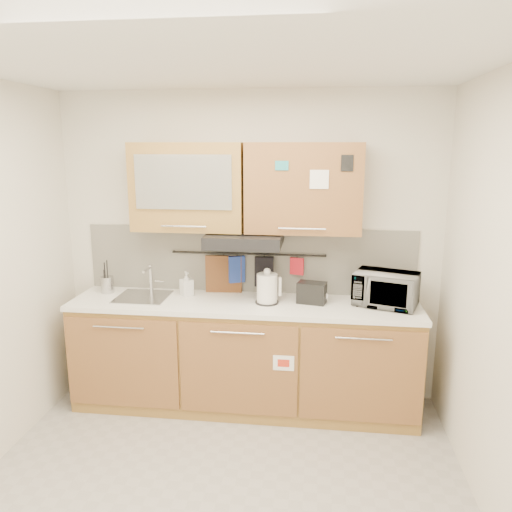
# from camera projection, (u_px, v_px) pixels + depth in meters

# --- Properties ---
(floor) EXTENTS (3.20, 3.20, 0.00)m
(floor) POSITION_uv_depth(u_px,v_px,m) (216.00, 503.00, 3.08)
(floor) COLOR #9E9993
(floor) RESTS_ON ground
(ceiling) EXTENTS (3.20, 3.20, 0.00)m
(ceiling) POSITION_uv_depth(u_px,v_px,m) (207.00, 56.00, 2.51)
(ceiling) COLOR white
(ceiling) RESTS_ON wall_back
(wall_back) EXTENTS (3.20, 0.00, 3.20)m
(wall_back) POSITION_uv_depth(u_px,v_px,m) (249.00, 248.00, 4.25)
(wall_back) COLOR silver
(wall_back) RESTS_ON ground
(wall_right) EXTENTS (0.00, 3.00, 3.00)m
(wall_right) POSITION_uv_depth(u_px,v_px,m) (512.00, 314.00, 2.60)
(wall_right) COLOR silver
(wall_right) RESTS_ON ground
(base_cabinet) EXTENTS (2.80, 0.64, 0.88)m
(base_cabinet) POSITION_uv_depth(u_px,v_px,m) (244.00, 361.00, 4.15)
(base_cabinet) COLOR #A47B3A
(base_cabinet) RESTS_ON floor
(countertop) EXTENTS (2.82, 0.62, 0.04)m
(countertop) POSITION_uv_depth(u_px,v_px,m) (244.00, 304.00, 4.04)
(countertop) COLOR white
(countertop) RESTS_ON base_cabinet
(backsplash) EXTENTS (2.80, 0.02, 0.56)m
(backsplash) POSITION_uv_depth(u_px,v_px,m) (249.00, 260.00, 4.26)
(backsplash) COLOR silver
(backsplash) RESTS_ON countertop
(upper_cabinets) EXTENTS (1.82, 0.37, 0.70)m
(upper_cabinets) POSITION_uv_depth(u_px,v_px,m) (245.00, 187.00, 3.96)
(upper_cabinets) COLOR #A47B3A
(upper_cabinets) RESTS_ON wall_back
(range_hood) EXTENTS (0.60, 0.46, 0.10)m
(range_hood) POSITION_uv_depth(u_px,v_px,m) (244.00, 240.00, 3.98)
(range_hood) COLOR black
(range_hood) RESTS_ON upper_cabinets
(sink) EXTENTS (0.42, 0.40, 0.26)m
(sink) POSITION_uv_depth(u_px,v_px,m) (143.00, 297.00, 4.15)
(sink) COLOR silver
(sink) RESTS_ON countertop
(utensil_rail) EXTENTS (1.30, 0.02, 0.02)m
(utensil_rail) POSITION_uv_depth(u_px,v_px,m) (248.00, 254.00, 4.21)
(utensil_rail) COLOR black
(utensil_rail) RESTS_ON backsplash
(utensil_crock) EXTENTS (0.11, 0.11, 0.28)m
(utensil_crock) POSITION_uv_depth(u_px,v_px,m) (107.00, 284.00, 4.27)
(utensil_crock) COLOR #ADADB1
(utensil_crock) RESTS_ON countertop
(kettle) EXTENTS (0.22, 0.21, 0.29)m
(kettle) POSITION_uv_depth(u_px,v_px,m) (267.00, 289.00, 3.98)
(kettle) COLOR silver
(kettle) RESTS_ON countertop
(toaster) EXTENTS (0.25, 0.18, 0.17)m
(toaster) POSITION_uv_depth(u_px,v_px,m) (312.00, 292.00, 3.99)
(toaster) COLOR black
(toaster) RESTS_ON countertop
(microwave) EXTENTS (0.56, 0.46, 0.26)m
(microwave) POSITION_uv_depth(u_px,v_px,m) (386.00, 289.00, 3.92)
(microwave) COLOR #999999
(microwave) RESTS_ON countertop
(soap_bottle) EXTENTS (0.13, 0.13, 0.20)m
(soap_bottle) POSITION_uv_depth(u_px,v_px,m) (187.00, 284.00, 4.18)
(soap_bottle) COLOR #999999
(soap_bottle) RESTS_ON countertop
(cutting_board) EXTENTS (0.31, 0.04, 0.38)m
(cutting_board) POSITION_uv_depth(u_px,v_px,m) (224.00, 278.00, 4.27)
(cutting_board) COLOR brown
(cutting_board) RESTS_ON utensil_rail
(oven_mitt) EXTENTS (0.14, 0.09, 0.23)m
(oven_mitt) POSITION_uv_depth(u_px,v_px,m) (237.00, 269.00, 4.23)
(oven_mitt) COLOR #203895
(oven_mitt) RESTS_ON utensil_rail
(dark_pouch) EXTENTS (0.16, 0.06, 0.25)m
(dark_pouch) POSITION_uv_depth(u_px,v_px,m) (264.00, 272.00, 4.21)
(dark_pouch) COLOR black
(dark_pouch) RESTS_ON utensil_rail
(pot_holder) EXTENTS (0.12, 0.05, 0.14)m
(pot_holder) POSITION_uv_depth(u_px,v_px,m) (297.00, 266.00, 4.16)
(pot_holder) COLOR red
(pot_holder) RESTS_ON utensil_rail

